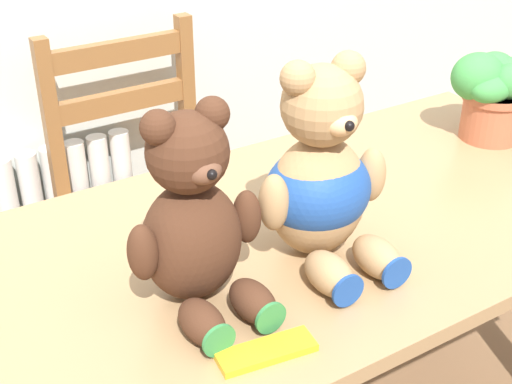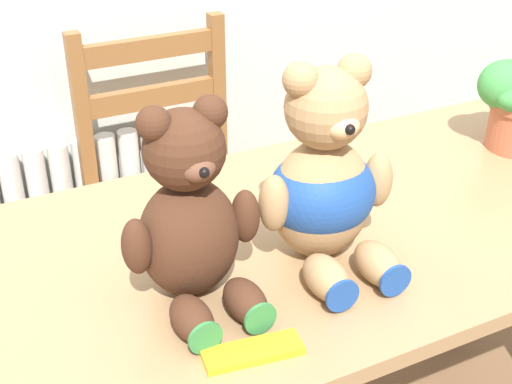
{
  "view_description": "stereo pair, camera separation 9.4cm",
  "coord_description": "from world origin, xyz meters",
  "px_view_note": "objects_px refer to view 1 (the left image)",
  "views": [
    {
      "loc": [
        -0.63,
        -0.57,
        1.47
      ],
      "look_at": [
        -0.1,
        0.29,
        0.91
      ],
      "focal_mm": 50.0,
      "sensor_mm": 36.0,
      "label": 1
    },
    {
      "loc": [
        -0.55,
        -0.61,
        1.47
      ],
      "look_at": [
        -0.1,
        0.29,
        0.91
      ],
      "focal_mm": 50.0,
      "sensor_mm": 36.0,
      "label": 2
    }
  ],
  "objects_px": {
    "teddy_bear_right": "(321,180)",
    "potted_plant": "(493,90)",
    "wooden_chair_behind": "(149,201)",
    "teddy_bear_left": "(194,221)",
    "chocolate_bar": "(266,351)"
  },
  "relations": [
    {
      "from": "wooden_chair_behind",
      "to": "teddy_bear_left",
      "type": "xyz_separation_m",
      "value": [
        -0.25,
        -0.79,
        0.43
      ]
    },
    {
      "from": "wooden_chair_behind",
      "to": "teddy_bear_right",
      "type": "height_order",
      "value": "teddy_bear_right"
    },
    {
      "from": "teddy_bear_right",
      "to": "potted_plant",
      "type": "xyz_separation_m",
      "value": [
        0.63,
        0.18,
        -0.02
      ]
    },
    {
      "from": "wooden_chair_behind",
      "to": "teddy_bear_left",
      "type": "distance_m",
      "value": 0.93
    },
    {
      "from": "wooden_chair_behind",
      "to": "teddy_bear_left",
      "type": "relative_size",
      "value": 2.8
    },
    {
      "from": "teddy_bear_left",
      "to": "teddy_bear_right",
      "type": "bearing_deg",
      "value": 179.05
    },
    {
      "from": "teddy_bear_left",
      "to": "chocolate_bar",
      "type": "xyz_separation_m",
      "value": [
        0.02,
        -0.18,
        -0.14
      ]
    },
    {
      "from": "teddy_bear_left",
      "to": "chocolate_bar",
      "type": "height_order",
      "value": "teddy_bear_left"
    },
    {
      "from": "potted_plant",
      "to": "teddy_bear_right",
      "type": "bearing_deg",
      "value": -164.03
    },
    {
      "from": "wooden_chair_behind",
      "to": "teddy_bear_left",
      "type": "bearing_deg",
      "value": 72.38
    },
    {
      "from": "potted_plant",
      "to": "chocolate_bar",
      "type": "height_order",
      "value": "potted_plant"
    },
    {
      "from": "teddy_bear_left",
      "to": "potted_plant",
      "type": "xyz_separation_m",
      "value": [
        0.87,
        0.18,
        -0.02
      ]
    },
    {
      "from": "teddy_bear_left",
      "to": "teddy_bear_right",
      "type": "distance_m",
      "value": 0.24
    },
    {
      "from": "teddy_bear_right",
      "to": "chocolate_bar",
      "type": "relative_size",
      "value": 2.44
    },
    {
      "from": "wooden_chair_behind",
      "to": "teddy_bear_right",
      "type": "xyz_separation_m",
      "value": [
        -0.01,
        -0.79,
        0.43
      ]
    }
  ]
}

